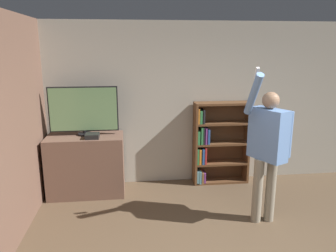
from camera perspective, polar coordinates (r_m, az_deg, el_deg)
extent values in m
cube|color=#B2AD9E|center=(5.57, 4.80, 3.87)|extent=(6.91, 0.06, 2.70)
cube|color=brown|center=(4.24, -25.60, -0.56)|extent=(0.06, 4.52, 2.70)
cube|color=brown|center=(5.36, -14.03, -6.61)|extent=(1.17, 0.59, 0.95)
cylinder|color=black|center=(5.28, -14.24, -1.35)|extent=(0.22, 0.22, 0.03)
cylinder|color=black|center=(5.27, -14.26, -0.93)|extent=(0.06, 0.06, 0.05)
cube|color=black|center=(5.19, -14.49, 2.86)|extent=(1.05, 0.04, 0.70)
cube|color=#6B9360|center=(5.17, -14.52, 2.82)|extent=(1.01, 0.01, 0.66)
cube|color=black|center=(5.06, -13.04, -1.69)|extent=(0.20, 0.21, 0.07)
cube|color=brown|center=(5.53, 4.74, -3.12)|extent=(0.04, 0.28, 1.40)
cube|color=brown|center=(5.77, 13.57, -2.75)|extent=(0.04, 0.28, 1.40)
cube|color=brown|center=(5.76, 8.89, -2.56)|extent=(0.94, 0.01, 1.40)
cube|color=brown|center=(5.87, 8.99, -9.34)|extent=(0.87, 0.28, 0.04)
cube|color=brown|center=(5.74, 9.12, -6.29)|extent=(0.87, 0.28, 0.04)
cube|color=brown|center=(5.64, 9.25, -2.94)|extent=(0.87, 0.28, 0.04)
cube|color=brown|center=(5.55, 9.39, 0.53)|extent=(0.87, 0.28, 0.04)
cube|color=brown|center=(5.48, 9.52, 3.91)|extent=(0.87, 0.28, 0.04)
cube|color=#5B8E99|center=(5.71, 5.03, -8.62)|extent=(0.04, 0.25, 0.23)
cube|color=#5B8E99|center=(5.72, 5.47, -8.65)|extent=(0.03, 0.24, 0.22)
cube|color=#99663D|center=(5.72, 5.91, -8.77)|extent=(0.03, 0.21, 0.20)
cube|color=#7A3889|center=(5.73, 6.25, -8.77)|extent=(0.03, 0.21, 0.19)
cube|color=#338447|center=(5.56, 5.10, -5.17)|extent=(0.03, 0.21, 0.27)
cube|color=orange|center=(5.60, 5.43, -5.12)|extent=(0.04, 0.26, 0.26)
cube|color=#2D569E|center=(5.61, 5.93, -5.03)|extent=(0.03, 0.27, 0.27)
cube|color=red|center=(5.61, 6.36, -4.95)|extent=(0.03, 0.26, 0.28)
cube|color=#338447|center=(5.47, 5.22, -1.89)|extent=(0.04, 0.22, 0.22)
cube|color=#338447|center=(5.48, 5.76, -1.59)|extent=(0.03, 0.22, 0.28)
cube|color=#232328|center=(5.50, 6.03, -1.50)|extent=(0.02, 0.26, 0.28)
cube|color=#7A3889|center=(5.49, 6.48, -1.63)|extent=(0.03, 0.21, 0.27)
cube|color=#2D569E|center=(5.52, 6.89, -1.67)|extent=(0.03, 0.25, 0.25)
cube|color=orange|center=(5.41, 5.17, 1.85)|extent=(0.02, 0.26, 0.25)
cube|color=#338447|center=(5.39, 5.62, 1.62)|extent=(0.04, 0.20, 0.21)
cube|color=#232328|center=(5.40, 6.11, 1.72)|extent=(0.03, 0.21, 0.23)
cylinder|color=gray|center=(4.57, 15.32, -10.79)|extent=(0.13, 0.13, 0.88)
cylinder|color=gray|center=(4.63, 17.42, -10.57)|extent=(0.13, 0.13, 0.88)
cube|color=#6B93D1|center=(4.35, 17.06, -1.39)|extent=(0.42, 0.54, 0.66)
sphere|color=#9E7556|center=(4.26, 17.46, 4.29)|extent=(0.21, 0.21, 0.21)
cylinder|color=#6B93D1|center=(4.47, 20.28, -1.42)|extent=(0.09, 0.09, 0.61)
cylinder|color=#6B93D1|center=(4.03, 14.67, 5.35)|extent=(0.09, 0.42, 0.55)
cube|color=white|center=(3.95, 15.20, 8.88)|extent=(0.04, 0.09, 0.14)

